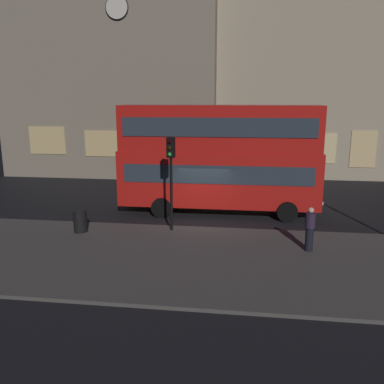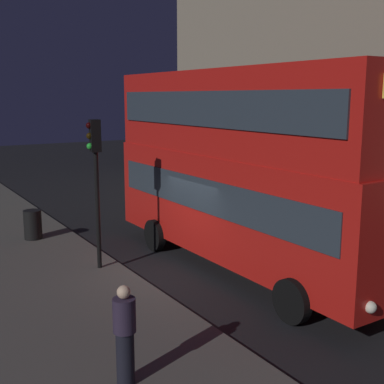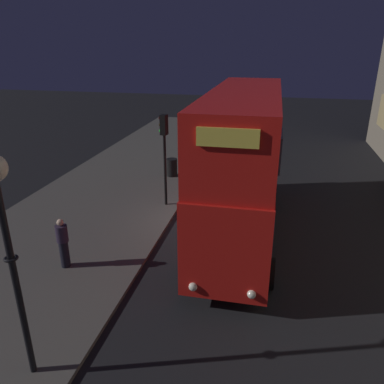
{
  "view_description": "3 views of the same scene",
  "coord_description": "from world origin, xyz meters",
  "px_view_note": "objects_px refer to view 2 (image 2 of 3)",
  "views": [
    {
      "loc": [
        1.97,
        -18.41,
        5.75
      ],
      "look_at": [
        -0.52,
        0.25,
        1.43
      ],
      "focal_mm": 37.97,
      "sensor_mm": 36.0,
      "label": 1
    },
    {
      "loc": [
        11.43,
        -6.51,
        4.78
      ],
      "look_at": [
        -0.23,
        0.81,
        2.16
      ],
      "focal_mm": 47.13,
      "sensor_mm": 36.0,
      "label": 2
    },
    {
      "loc": [
        13.94,
        2.94,
        6.97
      ],
      "look_at": [
        0.58,
        -0.02,
        1.54
      ],
      "focal_mm": 35.31,
      "sensor_mm": 36.0,
      "label": 3
    }
  ],
  "objects_px": {
    "double_decker_bus": "(242,161)",
    "pedestrian": "(125,334)",
    "traffic_light_near_kerb": "(95,163)",
    "litter_bin": "(33,225)"
  },
  "relations": [
    {
      "from": "double_decker_bus",
      "to": "pedestrian",
      "type": "bearing_deg",
      "value": -54.58
    },
    {
      "from": "traffic_light_near_kerb",
      "to": "double_decker_bus",
      "type": "bearing_deg",
      "value": 71.38
    },
    {
      "from": "traffic_light_near_kerb",
      "to": "litter_bin",
      "type": "height_order",
      "value": "traffic_light_near_kerb"
    },
    {
      "from": "double_decker_bus",
      "to": "pedestrian",
      "type": "distance_m",
      "value": 6.83
    },
    {
      "from": "traffic_light_near_kerb",
      "to": "litter_bin",
      "type": "distance_m",
      "value": 4.64
    },
    {
      "from": "pedestrian",
      "to": "traffic_light_near_kerb",
      "type": "bearing_deg",
      "value": -0.53
    },
    {
      "from": "double_decker_bus",
      "to": "litter_bin",
      "type": "bearing_deg",
      "value": -143.45
    },
    {
      "from": "traffic_light_near_kerb",
      "to": "litter_bin",
      "type": "xyz_separation_m",
      "value": [
        -3.87,
        -0.76,
        -2.43
      ]
    },
    {
      "from": "pedestrian",
      "to": "litter_bin",
      "type": "height_order",
      "value": "pedestrian"
    },
    {
      "from": "traffic_light_near_kerb",
      "to": "pedestrian",
      "type": "distance_m",
      "value": 6.24
    }
  ]
}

